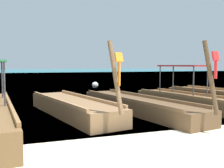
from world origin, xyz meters
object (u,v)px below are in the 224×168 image
object	(u,v)px
longtail_boat_orange_ribbon	(72,107)
longtail_boat_pink_ribbon	(197,101)
longtail_boat_red_ribbon	(137,105)
mooring_buoy_near	(95,85)

from	to	relation	value
longtail_boat_orange_ribbon	longtail_boat_pink_ribbon	size ratio (longest dim) A/B	0.85
longtail_boat_orange_ribbon	longtail_boat_red_ribbon	distance (m)	2.44
longtail_boat_pink_ribbon	mooring_buoy_near	bearing A→B (deg)	97.09
longtail_boat_pink_ribbon	longtail_boat_red_ribbon	bearing A→B (deg)	175.16
longtail_boat_orange_ribbon	longtail_boat_pink_ribbon	xyz separation A→B (m)	(4.99, -0.46, 0.03)
longtail_boat_red_ribbon	longtail_boat_orange_ribbon	bearing A→B (deg)	174.29
longtail_boat_orange_ribbon	longtail_boat_pink_ribbon	bearing A→B (deg)	-5.26
longtail_boat_red_ribbon	longtail_boat_pink_ribbon	world-z (taller)	longtail_boat_pink_ribbon
longtail_boat_orange_ribbon	mooring_buoy_near	bearing A→B (deg)	69.79
longtail_boat_red_ribbon	mooring_buoy_near	bearing A→B (deg)	82.98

